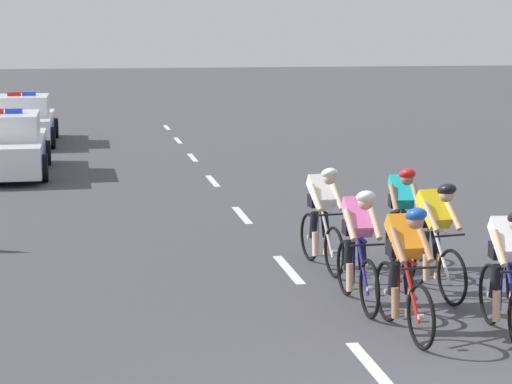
# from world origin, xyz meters

# --- Properties ---
(lane_markings_centre) EXTENTS (0.14, 29.60, 0.01)m
(lane_markings_centre) POSITION_xyz_m (0.00, 12.22, 0.00)
(lane_markings_centre) COLOR white
(lane_markings_centre) RESTS_ON ground
(cyclist_lead) EXTENTS (0.43, 1.72, 1.56)m
(cyclist_lead) POSITION_xyz_m (0.66, 3.19, 0.79)
(cyclist_lead) COLOR black
(cyclist_lead) RESTS_ON ground
(cyclist_second) EXTENTS (0.45, 1.72, 1.56)m
(cyclist_second) POSITION_xyz_m (1.73, 2.85, 0.79)
(cyclist_second) COLOR black
(cyclist_second) RESTS_ON ground
(cyclist_third) EXTENTS (0.42, 1.72, 1.56)m
(cyclist_third) POSITION_xyz_m (0.46, 4.32, 0.79)
(cyclist_third) COLOR black
(cyclist_third) RESTS_ON ground
(cyclist_fourth) EXTENTS (0.46, 1.72, 1.56)m
(cyclist_fourth) POSITION_xyz_m (1.58, 4.62, 0.79)
(cyclist_fourth) COLOR black
(cyclist_fourth) RESTS_ON ground
(cyclist_fifth) EXTENTS (0.45, 1.72, 1.56)m
(cyclist_fifth) POSITION_xyz_m (0.48, 6.17, 0.79)
(cyclist_fifth) COLOR black
(cyclist_fifth) RESTS_ON ground
(cyclist_sixth) EXTENTS (0.45, 1.72, 1.56)m
(cyclist_sixth) POSITION_xyz_m (1.59, 5.92, 0.79)
(cyclist_sixth) COLOR black
(cyclist_sixth) RESTS_ON ground
(police_car_nearest) EXTENTS (2.04, 4.42, 1.59)m
(police_car_nearest) POSITION_xyz_m (-4.74, 16.14, 0.68)
(police_car_nearest) COLOR silver
(police_car_nearest) RESTS_ON ground
(police_car_second) EXTENTS (2.01, 4.41, 1.59)m
(police_car_second) POSITION_xyz_m (-4.74, 22.28, 0.68)
(police_car_second) COLOR silver
(police_car_second) RESTS_ON ground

